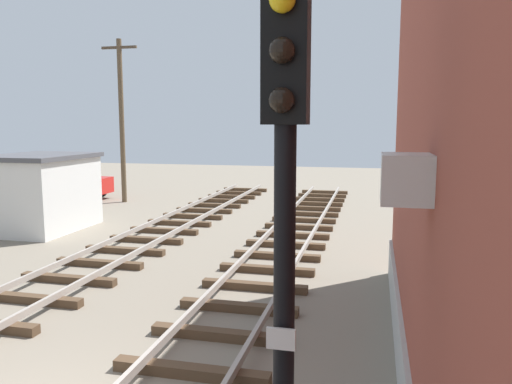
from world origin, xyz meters
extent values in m
cube|color=#4C3826|center=(1.32, 2.08, 0.09)|extent=(2.50, 0.24, 0.18)
cube|color=#4C3826|center=(1.32, 3.47, 0.09)|extent=(2.50, 0.24, 0.18)
cube|color=#4C3826|center=(1.32, 4.86, 0.09)|extent=(2.50, 0.24, 0.18)
cube|color=#4C3826|center=(1.32, 6.25, 0.09)|extent=(2.50, 0.24, 0.18)
cube|color=#4C3826|center=(1.32, 7.64, 0.09)|extent=(2.50, 0.24, 0.18)
cube|color=#4C3826|center=(1.32, 9.02, 0.09)|extent=(2.50, 0.24, 0.18)
cube|color=#4C3826|center=(1.32, 10.41, 0.09)|extent=(2.50, 0.24, 0.18)
cube|color=#4C3826|center=(1.32, 11.80, 0.09)|extent=(2.50, 0.24, 0.18)
cube|color=#4C3826|center=(1.32, 13.19, 0.09)|extent=(2.50, 0.24, 0.18)
cube|color=#4C3826|center=(1.32, 14.58, 0.09)|extent=(2.50, 0.24, 0.18)
cube|color=#4C3826|center=(1.32, 15.97, 0.09)|extent=(2.50, 0.24, 0.18)
cube|color=#4C3826|center=(1.32, 17.36, 0.09)|extent=(2.50, 0.24, 0.18)
cube|color=#4C3826|center=(1.32, 18.74, 0.09)|extent=(2.50, 0.24, 0.18)
cube|color=#4C3826|center=(1.32, 20.13, 0.09)|extent=(2.50, 0.24, 0.18)
cube|color=#4C3826|center=(1.32, 21.52, 0.09)|extent=(2.50, 0.24, 0.18)
cube|color=#4C3826|center=(1.32, 22.91, 0.09)|extent=(2.50, 0.24, 0.18)
cube|color=#4C3826|center=(-3.22, 4.29, 0.09)|extent=(2.50, 0.24, 0.18)
cube|color=#4C3826|center=(-3.22, 5.72, 0.09)|extent=(2.50, 0.24, 0.18)
cube|color=#4C3826|center=(-3.22, 7.15, 0.09)|extent=(2.50, 0.24, 0.18)
cube|color=#4C3826|center=(-3.22, 8.58, 0.09)|extent=(2.50, 0.24, 0.18)
cube|color=#4C3826|center=(-3.22, 10.01, 0.09)|extent=(2.50, 0.24, 0.18)
cube|color=#4C3826|center=(-3.22, 11.44, 0.09)|extent=(2.50, 0.24, 0.18)
cube|color=#4C3826|center=(-3.22, 12.87, 0.09)|extent=(2.50, 0.24, 0.18)
cube|color=#4C3826|center=(-3.22, 14.31, 0.09)|extent=(2.50, 0.24, 0.18)
cube|color=#4C3826|center=(-3.22, 15.74, 0.09)|extent=(2.50, 0.24, 0.18)
cube|color=#4C3826|center=(-3.22, 17.17, 0.09)|extent=(2.50, 0.24, 0.18)
cube|color=#4C3826|center=(-3.22, 18.60, 0.09)|extent=(2.50, 0.24, 0.18)
cube|color=#4C3826|center=(-3.22, 20.03, 0.09)|extent=(2.50, 0.24, 0.18)
cube|color=#4C3826|center=(-3.22, 21.46, 0.09)|extent=(2.50, 0.24, 0.18)
cube|color=#4C3826|center=(-3.22, 22.89, 0.09)|extent=(2.50, 0.24, 0.18)
cylinder|color=black|center=(3.27, -0.75, 1.93)|extent=(0.18, 0.18, 3.85)
cube|color=black|center=(3.27, -0.75, 4.40)|extent=(0.36, 0.24, 1.10)
sphere|color=black|center=(3.27, -0.93, 4.40)|extent=(0.20, 0.20, 0.20)
sphere|color=black|center=(3.27, -0.93, 4.03)|extent=(0.20, 0.20, 0.20)
cube|color=white|center=(3.27, -0.89, 2.12)|extent=(0.24, 0.03, 0.18)
cube|color=#B2B2AD|center=(4.44, 1.88, 0.45)|extent=(0.08, 12.90, 0.90)
cube|color=silver|center=(4.25, -0.05, 3.37)|extent=(0.44, 0.60, 0.44)
cube|color=silver|center=(-7.82, 11.03, 1.30)|extent=(2.80, 3.60, 2.60)
cube|color=#4C4C51|center=(-7.82, 11.03, 2.68)|extent=(3.00, 3.80, 0.16)
cube|color=brown|center=(-9.24, 11.03, 1.00)|extent=(0.06, 0.90, 2.00)
cube|color=red|center=(-11.37, 17.94, 0.72)|extent=(4.20, 1.80, 0.80)
cube|color=#1E232D|center=(-11.37, 17.94, 1.44)|extent=(2.31, 1.66, 0.64)
cylinder|color=black|center=(-10.06, 18.84, 0.32)|extent=(0.64, 0.24, 0.64)
cylinder|color=black|center=(-10.06, 17.04, 0.32)|extent=(0.64, 0.24, 0.64)
cylinder|color=black|center=(-12.67, 18.84, 0.32)|extent=(0.64, 0.24, 0.64)
cylinder|color=black|center=(-12.67, 17.04, 0.32)|extent=(0.64, 0.24, 0.64)
cube|color=#1E6B38|center=(-14.07, 17.05, 0.72)|extent=(4.20, 1.80, 0.80)
cube|color=#1E232D|center=(-14.07, 17.05, 1.44)|extent=(2.31, 1.66, 0.64)
cylinder|color=black|center=(-12.77, 17.95, 0.32)|extent=(0.64, 0.24, 0.64)
cylinder|color=black|center=(-12.77, 16.15, 0.32)|extent=(0.64, 0.24, 0.64)
cylinder|color=black|center=(-15.38, 17.95, 0.32)|extent=(0.64, 0.24, 0.64)
cylinder|color=brown|center=(-8.06, 17.66, 3.93)|extent=(0.24, 0.24, 7.85)
cube|color=#4C3D2D|center=(-8.06, 17.66, 7.45)|extent=(1.80, 0.12, 0.12)
camera|label=1|loc=(3.97, -4.71, 3.86)|focal=35.16mm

